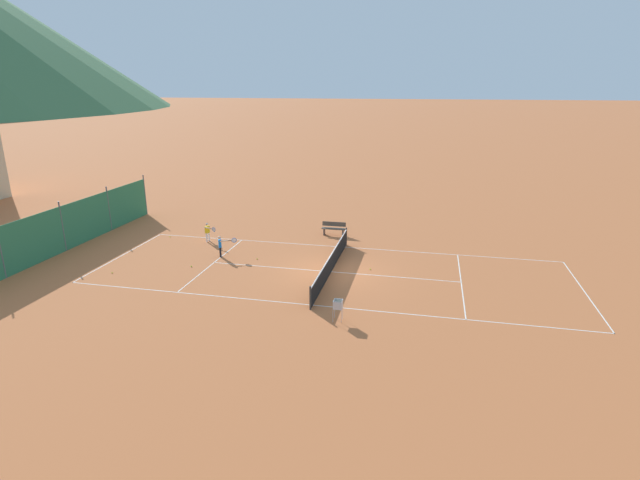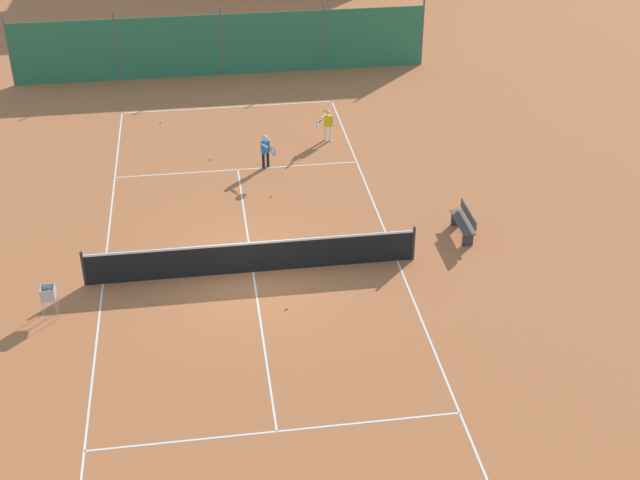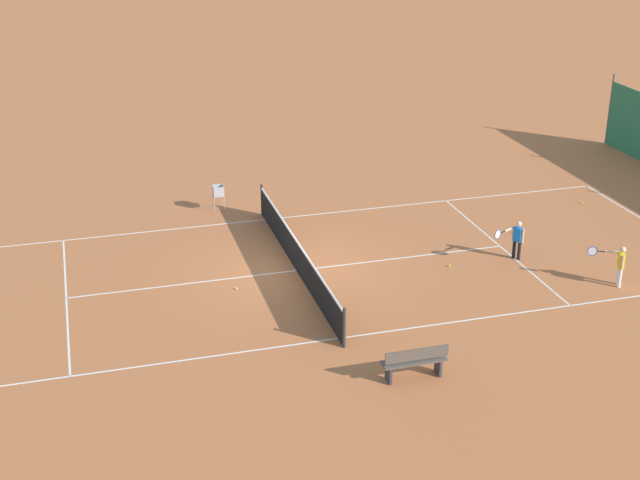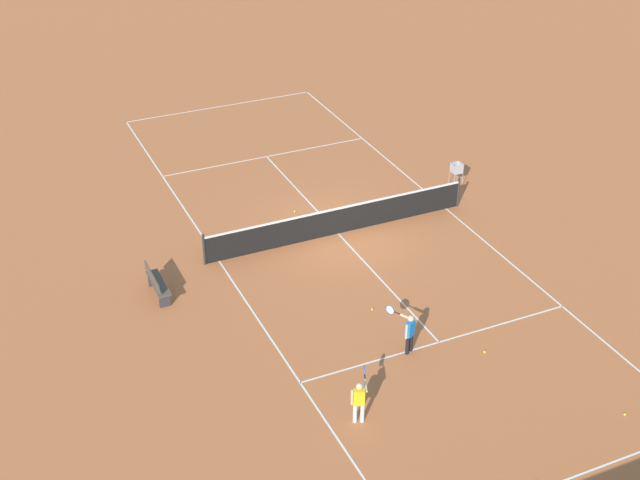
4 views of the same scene
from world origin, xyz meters
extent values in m
plane|color=#BC6638|center=(0.00, 0.00, 0.00)|extent=(600.00, 600.00, 0.00)
cube|color=white|center=(0.00, 11.90, 0.00)|extent=(8.25, 0.05, 0.01)
cube|color=white|center=(-4.10, 0.00, 0.00)|extent=(0.05, 23.85, 0.01)
cube|color=white|center=(4.10, 0.00, 0.00)|extent=(0.05, 23.85, 0.01)
cube|color=white|center=(0.00, 6.40, 0.00)|extent=(8.20, 0.05, 0.01)
cube|color=white|center=(0.00, -6.40, 0.00)|extent=(8.20, 0.05, 0.01)
cube|color=white|center=(0.00, 0.00, 0.00)|extent=(0.05, 12.80, 0.01)
cylinder|color=#2D2D2D|center=(-4.55, 0.00, 0.53)|extent=(0.08, 0.08, 1.06)
cylinder|color=#2D2D2D|center=(4.55, 0.00, 0.53)|extent=(0.08, 0.08, 1.06)
cube|color=black|center=(0.00, 0.00, 0.46)|extent=(9.10, 0.02, 0.91)
cube|color=white|center=(0.00, 0.00, 0.93)|extent=(9.10, 0.04, 0.06)
cube|color=#2D754C|center=(0.00, 15.50, 1.30)|extent=(17.20, 0.04, 2.60)
cylinder|color=#59595E|center=(-8.60, 15.50, 1.45)|extent=(0.08, 0.08, 2.90)
cylinder|color=#59595E|center=(-4.30, 15.50, 1.45)|extent=(0.08, 0.08, 2.90)
cylinder|color=#59595E|center=(0.00, 15.50, 1.45)|extent=(0.08, 0.08, 2.90)
cylinder|color=#59595E|center=(4.30, 15.50, 1.45)|extent=(0.08, 0.08, 2.90)
cylinder|color=#59595E|center=(8.60, 15.50, 1.45)|extent=(0.08, 0.08, 2.90)
cylinder|color=white|center=(3.47, 8.26, 0.28)|extent=(0.10, 0.10, 0.55)
cylinder|color=white|center=(3.31, 8.33, 0.28)|extent=(0.10, 0.10, 0.55)
cube|color=yellow|center=(3.39, 8.30, 0.76)|extent=(0.30, 0.24, 0.43)
sphere|color=beige|center=(3.39, 8.30, 1.09)|extent=(0.17, 0.17, 0.17)
cylinder|color=beige|center=(3.54, 8.23, 0.76)|extent=(0.06, 0.06, 0.43)
cylinder|color=beige|center=(3.15, 8.17, 0.93)|extent=(0.22, 0.42, 0.06)
cylinder|color=black|center=(3.03, 7.88, 0.93)|extent=(0.10, 0.19, 0.03)
torus|color=#1E4CB2|center=(2.93, 7.66, 0.93)|extent=(0.13, 0.27, 0.28)
cylinder|color=silver|center=(2.93, 7.66, 0.93)|extent=(0.10, 0.23, 0.25)
cylinder|color=black|center=(1.04, 6.48, 0.28)|extent=(0.10, 0.10, 0.56)
cylinder|color=black|center=(0.88, 6.40, 0.28)|extent=(0.10, 0.10, 0.56)
cube|color=blue|center=(0.96, 6.44, 0.77)|extent=(0.31, 0.26, 0.43)
sphere|color=beige|center=(0.96, 6.44, 1.10)|extent=(0.17, 0.17, 0.17)
cylinder|color=beige|center=(1.11, 6.51, 0.77)|extent=(0.06, 0.06, 0.43)
cylinder|color=beige|center=(0.91, 6.17, 0.94)|extent=(0.25, 0.41, 0.06)
cylinder|color=black|center=(1.05, 5.89, 0.94)|extent=(0.11, 0.19, 0.03)
torus|color=#1E4CB2|center=(1.16, 5.67, 0.94)|extent=(0.15, 0.26, 0.28)
cylinder|color=silver|center=(1.16, 5.67, 0.94)|extent=(0.12, 0.22, 0.25)
sphere|color=#CCE033|center=(0.74, -1.90, 0.03)|extent=(0.07, 0.07, 0.07)
sphere|color=#CCE033|center=(-0.87, 7.30, 0.03)|extent=(0.07, 0.07, 0.07)
sphere|color=#CCE033|center=(-2.60, 10.78, 0.03)|extent=(0.07, 0.07, 0.07)
sphere|color=#CCE033|center=(3.70, 11.00, 0.03)|extent=(0.07, 0.07, 0.07)
sphere|color=#CCE033|center=(0.96, 4.32, 0.03)|extent=(0.07, 0.07, 0.07)
cylinder|color=#B7B7BC|center=(-5.47, -1.49, 0.28)|extent=(0.02, 0.02, 0.55)
cylinder|color=#B7B7BC|center=(-5.13, -1.49, 0.28)|extent=(0.02, 0.02, 0.55)
cylinder|color=#B7B7BC|center=(-5.47, -1.15, 0.28)|extent=(0.02, 0.02, 0.55)
cylinder|color=#B7B7BC|center=(-5.13, -1.15, 0.28)|extent=(0.02, 0.02, 0.55)
cube|color=#B7B7BC|center=(-5.30, -1.32, 0.56)|extent=(0.34, 0.34, 0.02)
cube|color=#B7B7BC|center=(-5.30, -1.49, 0.72)|extent=(0.34, 0.02, 0.34)
cube|color=#B7B7BC|center=(-5.30, -1.15, 0.72)|extent=(0.34, 0.02, 0.34)
cube|color=#B7B7BC|center=(-5.47, -1.32, 0.72)|extent=(0.02, 0.34, 0.34)
cube|color=#B7B7BC|center=(-5.13, -1.32, 0.72)|extent=(0.02, 0.34, 0.34)
sphere|color=#CCE033|center=(-5.39, -1.31, 0.60)|extent=(0.07, 0.07, 0.07)
sphere|color=#CCE033|center=(-5.36, -1.43, 0.60)|extent=(0.07, 0.07, 0.07)
sphere|color=#CCE033|center=(-5.38, -1.44, 0.60)|extent=(0.07, 0.07, 0.07)
sphere|color=#CCE033|center=(-5.42, -1.30, 0.60)|extent=(0.07, 0.07, 0.07)
sphere|color=#CCE033|center=(-5.38, -1.39, 0.60)|extent=(0.07, 0.07, 0.07)
sphere|color=#CCE033|center=(-5.26, -1.25, 0.60)|extent=(0.07, 0.07, 0.07)
sphere|color=#CCE033|center=(-5.23, -1.40, 0.66)|extent=(0.07, 0.07, 0.07)
sphere|color=#CCE033|center=(-5.18, -1.28, 0.66)|extent=(0.07, 0.07, 0.07)
sphere|color=#CCE033|center=(-5.28, -1.20, 0.66)|extent=(0.07, 0.07, 0.07)
sphere|color=#CCE033|center=(-5.33, -1.41, 0.66)|extent=(0.07, 0.07, 0.07)
sphere|color=#CCE033|center=(-5.22, -1.34, 0.66)|extent=(0.07, 0.07, 0.07)
sphere|color=#CCE033|center=(-5.33, -1.45, 0.66)|extent=(0.07, 0.07, 0.07)
sphere|color=#CCE033|center=(-5.21, -1.40, 0.71)|extent=(0.07, 0.07, 0.07)
sphere|color=#CCE033|center=(-5.36, -1.37, 0.71)|extent=(0.07, 0.07, 0.07)
sphere|color=#CCE033|center=(-5.41, -1.28, 0.71)|extent=(0.07, 0.07, 0.07)
sphere|color=#CCE033|center=(-5.31, -1.24, 0.71)|extent=(0.07, 0.07, 0.07)
sphere|color=#CCE033|center=(-5.28, -1.23, 0.71)|extent=(0.07, 0.07, 0.07)
cube|color=#51473D|center=(6.30, 1.10, 0.44)|extent=(0.36, 1.50, 0.05)
cube|color=#51473D|center=(6.46, 1.10, 0.70)|extent=(0.04, 1.50, 0.28)
cube|color=#333338|center=(6.30, 0.50, 0.22)|extent=(0.32, 0.06, 0.44)
cube|color=#333338|center=(6.30, 1.70, 0.22)|extent=(0.32, 0.06, 0.44)
camera|label=1|loc=(-23.29, -4.56, 9.16)|focal=28.00mm
camera|label=2|loc=(-1.15, -20.78, 13.57)|focal=50.00mm
camera|label=3|loc=(22.42, -5.69, 10.81)|focal=50.00mm
camera|label=4|loc=(10.90, 22.64, 14.74)|focal=50.00mm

